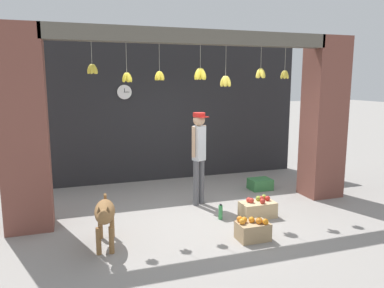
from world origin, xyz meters
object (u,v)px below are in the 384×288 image
(produce_box_green, at_px, (260,184))
(water_bottle, at_px, (220,212))
(fruit_crate_oranges, at_px, (253,230))
(dog, at_px, (105,214))
(wall_clock, at_px, (124,92))
(shopkeeper, at_px, (199,150))
(fruit_crate_apples, at_px, (258,209))

(produce_box_green, bearing_deg, water_bottle, -137.89)
(water_bottle, bearing_deg, fruit_crate_oranges, -81.81)
(produce_box_green, bearing_deg, dog, -152.20)
(dog, distance_m, water_bottle, 2.04)
(fruit_crate_oranges, distance_m, wall_clock, 4.36)
(shopkeeper, bearing_deg, fruit_crate_oranges, 72.44)
(fruit_crate_oranges, distance_m, produce_box_green, 2.64)
(fruit_crate_apples, distance_m, wall_clock, 3.91)
(fruit_crate_oranges, relative_size, water_bottle, 1.72)
(fruit_crate_oranges, height_order, fruit_crate_apples, fruit_crate_apples)
(dog, xyz_separation_m, fruit_crate_oranges, (2.08, -0.44, -0.33))
(shopkeeper, relative_size, water_bottle, 6.49)
(dog, relative_size, shopkeeper, 0.59)
(dog, xyz_separation_m, produce_box_green, (3.44, 1.82, -0.37))
(produce_box_green, height_order, wall_clock, wall_clock)
(shopkeeper, height_order, fruit_crate_apples, shopkeeper)
(fruit_crate_apples, bearing_deg, dog, -172.09)
(shopkeeper, xyz_separation_m, fruit_crate_oranges, (0.22, -1.75, -0.89))
(fruit_crate_oranges, xyz_separation_m, wall_clock, (-1.28, 3.71, 1.91))
(fruit_crate_oranges, bearing_deg, shopkeeper, 97.23)
(dog, distance_m, wall_clock, 3.72)
(fruit_crate_oranges, height_order, produce_box_green, fruit_crate_oranges)
(shopkeeper, xyz_separation_m, water_bottle, (0.09, -0.84, -0.92))
(fruit_crate_apples, bearing_deg, produce_box_green, 59.87)
(dog, distance_m, shopkeeper, 2.34)
(dog, height_order, fruit_crate_oranges, dog)
(shopkeeper, distance_m, fruit_crate_oranges, 1.97)
(shopkeeper, relative_size, produce_box_green, 3.74)
(shopkeeper, height_order, fruit_crate_oranges, shopkeeper)
(produce_box_green, relative_size, wall_clock, 1.38)
(water_bottle, relative_size, wall_clock, 0.80)
(fruit_crate_apples, relative_size, wall_clock, 1.77)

